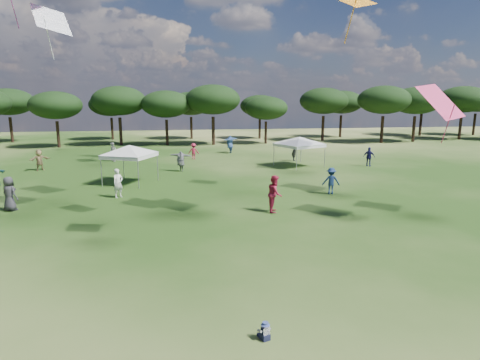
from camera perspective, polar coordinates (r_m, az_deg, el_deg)
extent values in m
cylinder|color=black|center=(53.32, -24.45, 5.92)|extent=(0.36, 0.36, 3.14)
ellipsoid|color=black|center=(53.16, -24.76, 9.63)|extent=(6.11, 6.11, 3.29)
cylinder|color=black|center=(53.40, -16.62, 6.65)|extent=(0.40, 0.40, 3.46)
ellipsoid|color=black|center=(53.25, -16.85, 10.73)|extent=(6.73, 6.73, 3.63)
cylinder|color=black|center=(51.81, -10.35, 6.66)|extent=(0.37, 0.37, 3.21)
ellipsoid|color=black|center=(51.65, -10.49, 10.57)|extent=(6.24, 6.24, 3.36)
cylinder|color=black|center=(51.56, -3.82, 6.99)|extent=(0.41, 0.41, 3.56)
ellipsoid|color=black|center=(51.41, -3.88, 11.34)|extent=(6.91, 6.91, 3.73)
cylinder|color=black|center=(53.02, 3.69, 6.75)|extent=(0.33, 0.33, 2.88)
ellipsoid|color=black|center=(52.85, 3.73, 10.17)|extent=(5.60, 5.60, 3.02)
cylinder|color=black|center=(57.89, 11.70, 7.21)|extent=(0.39, 0.39, 3.44)
ellipsoid|color=black|center=(57.75, 11.85, 10.96)|extent=(6.69, 6.69, 3.60)
cylinder|color=black|center=(57.18, 19.54, 6.79)|extent=(0.40, 0.40, 3.53)
ellipsoid|color=black|center=(57.04, 19.81, 10.68)|extent=(6.86, 6.86, 3.70)
cylinder|color=black|center=(60.01, 23.47, 6.66)|extent=(0.40, 0.40, 3.47)
ellipsoid|color=black|center=(59.87, 23.77, 10.29)|extent=(6.74, 6.74, 3.63)
cylinder|color=black|center=(66.58, 28.83, 6.62)|extent=(0.41, 0.41, 3.57)
ellipsoid|color=black|center=(66.46, 29.16, 9.99)|extent=(6.94, 6.94, 3.74)
cylinder|color=black|center=(62.64, -29.76, 6.22)|extent=(0.39, 0.39, 3.37)
ellipsoid|color=black|center=(62.50, -30.09, 9.60)|extent=(6.54, 6.54, 3.53)
cylinder|color=black|center=(61.12, -17.72, 6.96)|extent=(0.36, 0.36, 3.11)
ellipsoid|color=black|center=(60.98, -17.92, 10.17)|extent=(6.05, 6.05, 3.26)
cylinder|color=black|center=(59.72, -6.93, 7.37)|extent=(0.37, 0.37, 3.20)
ellipsoid|color=black|center=(59.58, -7.01, 10.74)|extent=(6.21, 6.21, 3.35)
cylinder|color=black|center=(59.80, 2.82, 7.34)|extent=(0.34, 0.34, 2.99)
ellipsoid|color=black|center=(59.66, 2.85, 10.50)|extent=(5.81, 5.81, 3.13)
cylinder|color=black|center=(64.05, 14.10, 7.43)|extent=(0.38, 0.38, 3.31)
ellipsoid|color=black|center=(63.92, 14.26, 10.68)|extent=(6.43, 6.43, 3.47)
cylinder|color=black|center=(70.87, 24.30, 7.25)|extent=(0.42, 0.42, 3.64)
ellipsoid|color=black|center=(70.76, 24.57, 10.48)|extent=(7.06, 7.06, 3.81)
cylinder|color=black|center=(75.77, 30.34, 6.84)|extent=(0.40, 0.40, 3.46)
ellipsoid|color=black|center=(75.66, 30.64, 9.71)|extent=(6.72, 6.72, 3.62)
cylinder|color=gray|center=(28.30, -19.12, 1.13)|extent=(0.06, 0.06, 2.00)
cylinder|color=gray|center=(26.85, -14.28, 0.88)|extent=(0.06, 0.06, 2.00)
cylinder|color=gray|center=(30.56, -16.24, 2.03)|extent=(0.06, 0.06, 2.00)
cylinder|color=gray|center=(29.23, -11.64, 1.84)|extent=(0.06, 0.06, 2.00)
cube|color=silver|center=(28.56, -15.42, 3.37)|extent=(3.85, 3.85, 0.25)
pyramid|color=silver|center=(28.47, -15.50, 4.82)|extent=(5.37, 5.37, 0.60)
cylinder|color=gray|center=(33.14, 8.06, 2.98)|extent=(0.06, 0.06, 1.89)
cylinder|color=gray|center=(35.21, 11.95, 3.34)|extent=(0.06, 0.06, 1.89)
cylinder|color=gray|center=(35.55, 4.84, 3.62)|extent=(0.06, 0.06, 1.89)
cylinder|color=gray|center=(37.49, 8.66, 3.94)|extent=(0.06, 0.06, 1.89)
cube|color=silver|center=(35.20, 8.42, 4.93)|extent=(4.28, 4.28, 0.25)
pyramid|color=silver|center=(35.13, 8.46, 6.10)|extent=(6.14, 6.14, 0.60)
cube|color=black|center=(10.49, 3.60, -21.36)|extent=(0.25, 0.25, 0.15)
cube|color=black|center=(10.58, 2.83, -21.26)|extent=(0.13, 0.19, 0.08)
cube|color=black|center=(10.64, 3.49, -21.06)|extent=(0.13, 0.19, 0.08)
cube|color=white|center=(10.40, 3.62, -20.60)|extent=(0.22, 0.19, 0.20)
cylinder|color=white|center=(10.39, 2.85, -20.64)|extent=(0.12, 0.20, 0.12)
cylinder|color=white|center=(10.50, 4.04, -20.28)|extent=(0.12, 0.20, 0.12)
sphere|color=#E0B293|center=(10.33, 3.63, -19.97)|extent=(0.13, 0.13, 0.13)
cone|color=#4B5DB1|center=(10.32, 3.63, -19.82)|extent=(0.22, 0.22, 0.02)
cylinder|color=#4B5DB1|center=(10.30, 3.63, -19.67)|extent=(0.15, 0.15, 0.06)
imported|color=olive|center=(36.64, -26.63, 2.58)|extent=(1.64, 1.34, 1.76)
imported|color=#191854|center=(36.56, 17.89, 3.16)|extent=(1.03, 0.92, 1.68)
imported|color=beige|center=(39.32, -17.66, 3.81)|extent=(0.92, 1.04, 1.80)
imported|color=#2E2D32|center=(24.10, -29.96, -1.71)|extent=(1.06, 0.95, 1.82)
imported|color=navy|center=(43.49, -1.44, 5.11)|extent=(2.12, 2.13, 1.92)
imported|color=maroon|center=(39.22, -6.61, 4.08)|extent=(1.08, 0.70, 1.57)
imported|color=maroon|center=(20.75, 4.99, -1.95)|extent=(0.97, 1.11, 1.93)
imported|color=#535257|center=(32.70, -8.43, 2.65)|extent=(2.05, 1.48, 1.66)
imported|color=navy|center=(25.24, 12.82, -0.12)|extent=(1.17, 0.83, 1.64)
imported|color=#2D2D32|center=(38.45, 7.73, 4.17)|extent=(0.51, 0.73, 1.92)
imported|color=silver|center=(24.80, -16.95, -0.44)|extent=(0.75, 0.73, 1.73)
plane|color=#E3386F|center=(20.28, 26.61, 9.94)|extent=(2.66, 2.19, 1.67)
plane|color=silver|center=(23.61, -25.29, 19.96)|extent=(2.50, 2.71, 1.77)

